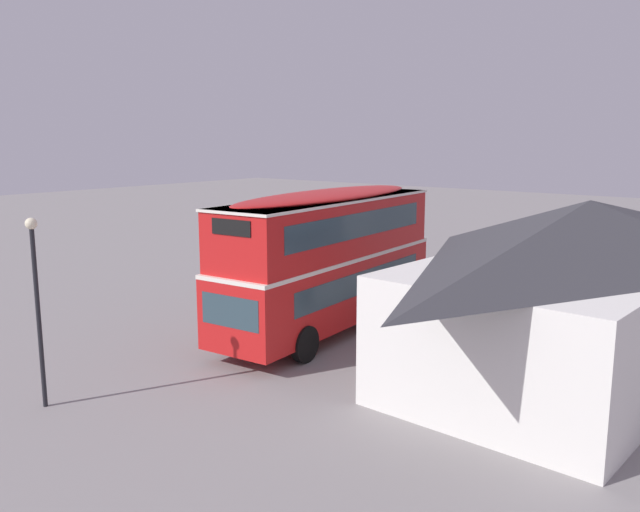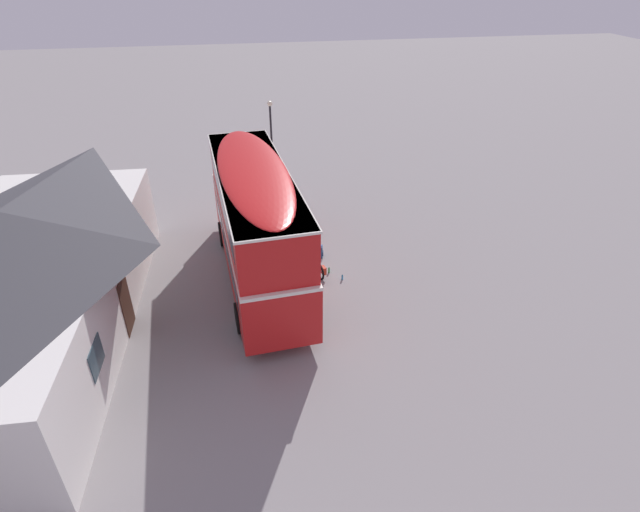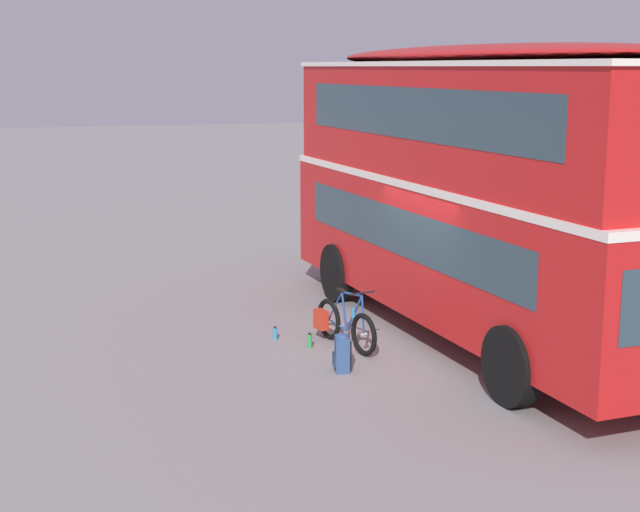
{
  "view_description": "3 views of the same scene",
  "coord_description": "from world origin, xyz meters",
  "px_view_note": "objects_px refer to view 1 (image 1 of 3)",
  "views": [
    {
      "loc": [
        16.55,
        14.15,
        6.53
      ],
      "look_at": [
        -1.7,
        -0.44,
        2.26
      ],
      "focal_mm": 36.84,
      "sensor_mm": 36.0,
      "label": 1
    },
    {
      "loc": [
        -17.48,
        1.53,
        11.32
      ],
      "look_at": [
        -1.71,
        -1.34,
        1.51
      ],
      "focal_mm": 28.08,
      "sensor_mm": 36.0,
      "label": 2
    },
    {
      "loc": [
        13.33,
        -5.87,
        4.44
      ],
      "look_at": [
        -1.86,
        -1.37,
        1.24
      ],
      "focal_mm": 52.67,
      "sensor_mm": 36.0,
      "label": 3
    }
  ],
  "objects_px": {
    "touring_bicycle": "(280,309)",
    "water_bottle_blue_sports": "(273,308)",
    "water_bottle_green_metal": "(271,313)",
    "double_decker_bus": "(329,254)",
    "backpack_on_ground": "(249,316)",
    "street_lamp": "(37,292)"
  },
  "relations": [
    {
      "from": "water_bottle_green_metal",
      "to": "backpack_on_ground",
      "type": "bearing_deg",
      "value": 6.12
    },
    {
      "from": "double_decker_bus",
      "to": "water_bottle_blue_sports",
      "type": "distance_m",
      "value": 4.16
    },
    {
      "from": "water_bottle_green_metal",
      "to": "street_lamp",
      "type": "height_order",
      "value": "street_lamp"
    },
    {
      "from": "backpack_on_ground",
      "to": "water_bottle_blue_sports",
      "type": "distance_m",
      "value": 1.97
    },
    {
      "from": "touring_bicycle",
      "to": "backpack_on_ground",
      "type": "distance_m",
      "value": 1.28
    },
    {
      "from": "double_decker_bus",
      "to": "backpack_on_ground",
      "type": "height_order",
      "value": "double_decker_bus"
    },
    {
      "from": "touring_bicycle",
      "to": "water_bottle_green_metal",
      "type": "bearing_deg",
      "value": -96.25
    },
    {
      "from": "water_bottle_blue_sports",
      "to": "double_decker_bus",
      "type": "bearing_deg",
      "value": 77.55
    },
    {
      "from": "double_decker_bus",
      "to": "water_bottle_green_metal",
      "type": "xyz_separation_m",
      "value": [
        -0.11,
        -2.79,
        -2.53
      ]
    },
    {
      "from": "touring_bicycle",
      "to": "street_lamp",
      "type": "height_order",
      "value": "street_lamp"
    },
    {
      "from": "water_bottle_blue_sports",
      "to": "water_bottle_green_metal",
      "type": "height_order",
      "value": "water_bottle_green_metal"
    },
    {
      "from": "double_decker_bus",
      "to": "touring_bicycle",
      "type": "height_order",
      "value": "double_decker_bus"
    },
    {
      "from": "street_lamp",
      "to": "double_decker_bus",
      "type": "bearing_deg",
      "value": 171.02
    },
    {
      "from": "backpack_on_ground",
      "to": "water_bottle_green_metal",
      "type": "bearing_deg",
      "value": -173.88
    },
    {
      "from": "water_bottle_green_metal",
      "to": "touring_bicycle",
      "type": "bearing_deg",
      "value": 83.75
    },
    {
      "from": "water_bottle_green_metal",
      "to": "street_lamp",
      "type": "relative_size",
      "value": 0.05
    },
    {
      "from": "double_decker_bus",
      "to": "water_bottle_blue_sports",
      "type": "relative_size",
      "value": 44.63
    },
    {
      "from": "double_decker_bus",
      "to": "backpack_on_ground",
      "type": "relative_size",
      "value": 17.27
    },
    {
      "from": "touring_bicycle",
      "to": "water_bottle_blue_sports",
      "type": "xyz_separation_m",
      "value": [
        -0.66,
        -0.96,
        -0.26
      ]
    },
    {
      "from": "touring_bicycle",
      "to": "water_bottle_blue_sports",
      "type": "distance_m",
      "value": 1.19
    },
    {
      "from": "touring_bicycle",
      "to": "water_bottle_green_metal",
      "type": "height_order",
      "value": "touring_bicycle"
    },
    {
      "from": "water_bottle_blue_sports",
      "to": "water_bottle_green_metal",
      "type": "bearing_deg",
      "value": 35.36
    }
  ]
}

